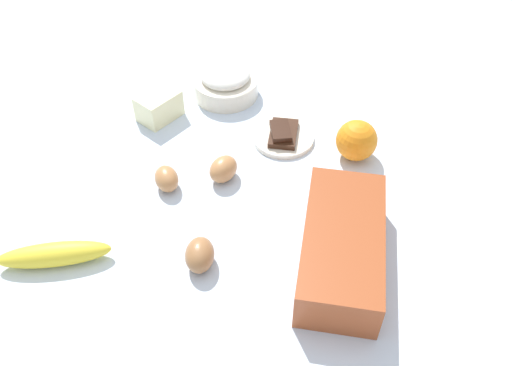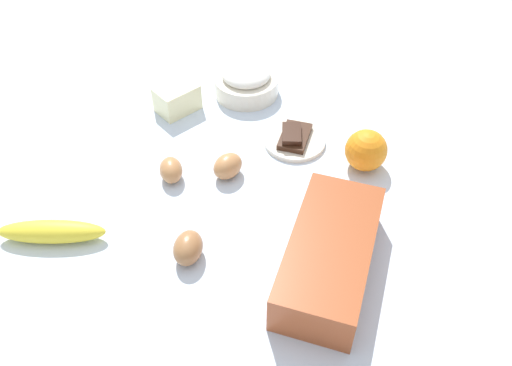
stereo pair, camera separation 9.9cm
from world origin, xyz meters
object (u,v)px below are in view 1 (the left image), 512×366
at_px(banana, 54,254).
at_px(orange_fruit, 357,140).
at_px(egg_near_butter, 223,169).
at_px(egg_beside_bowl, 167,179).
at_px(egg_loose, 200,255).
at_px(loaf_pan, 342,246).
at_px(chocolate_plate, 283,136).
at_px(butter_block, 159,106).
at_px(flour_bowl, 226,83).

xyz_separation_m(banana, orange_fruit, (-0.45, 0.40, 0.02)).
xyz_separation_m(orange_fruit, egg_near_butter, (0.16, -0.22, -0.02)).
height_order(egg_beside_bowl, egg_loose, egg_loose).
xyz_separation_m(banana, egg_beside_bowl, (-0.23, 0.09, 0.00)).
bearing_deg(egg_beside_bowl, orange_fruit, 125.40).
bearing_deg(egg_near_butter, loaf_pan, 67.60).
height_order(egg_loose, chocolate_plate, egg_loose).
height_order(banana, chocolate_plate, banana).
distance_m(egg_beside_bowl, egg_loose, 0.20).
distance_m(loaf_pan, chocolate_plate, 0.33).
relative_size(banana, butter_block, 2.11).
relative_size(orange_fruit, egg_beside_bowl, 1.37).
height_order(loaf_pan, orange_fruit, orange_fruit).
bearing_deg(loaf_pan, egg_loose, -78.82).
xyz_separation_m(loaf_pan, butter_block, (-0.23, -0.48, -0.01)).
relative_size(butter_block, egg_near_butter, 1.40).
relative_size(egg_near_butter, egg_beside_bowl, 1.06).
height_order(loaf_pan, flour_bowl, loaf_pan).
bearing_deg(egg_beside_bowl, flour_bowl, -176.67).
bearing_deg(orange_fruit, egg_beside_bowl, -54.60).
distance_m(flour_bowl, butter_block, 0.17).
bearing_deg(chocolate_plate, egg_loose, -3.10).
bearing_deg(chocolate_plate, egg_near_butter, -24.17).
bearing_deg(loaf_pan, butter_block, -128.29).
xyz_separation_m(flour_bowl, chocolate_plate, (0.10, 0.18, -0.02)).
height_order(butter_block, egg_near_butter, butter_block).
relative_size(egg_loose, chocolate_plate, 0.52).
xyz_separation_m(loaf_pan, orange_fruit, (-0.27, -0.04, -0.00)).
relative_size(loaf_pan, banana, 1.59).
xyz_separation_m(banana, egg_near_butter, (-0.29, 0.18, 0.00)).
distance_m(orange_fruit, egg_loose, 0.40).
height_order(flour_bowl, butter_block, flour_bowl).
height_order(loaf_pan, egg_near_butter, loaf_pan).
bearing_deg(flour_bowl, banana, -7.41).
xyz_separation_m(loaf_pan, banana, (0.18, -0.45, -0.02)).
relative_size(loaf_pan, orange_fruit, 3.61).
bearing_deg(orange_fruit, loaf_pan, 9.42).
xyz_separation_m(butter_block, egg_loose, (0.33, 0.26, -0.01)).
bearing_deg(butter_block, egg_loose, 38.43).
relative_size(orange_fruit, chocolate_plate, 0.64).
bearing_deg(egg_beside_bowl, chocolate_plate, 143.55).
distance_m(egg_loose, chocolate_plate, 0.36).
height_order(flour_bowl, chocolate_plate, flour_bowl).
distance_m(banana, chocolate_plate, 0.51).
height_order(banana, egg_near_butter, egg_near_butter).
xyz_separation_m(flour_bowl, butter_block, (0.13, -0.10, -0.00)).
bearing_deg(chocolate_plate, loaf_pan, 37.02).
relative_size(flour_bowl, egg_loose, 2.19).
bearing_deg(flour_bowl, egg_near_butter, 23.22).
bearing_deg(chocolate_plate, banana, -29.24).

